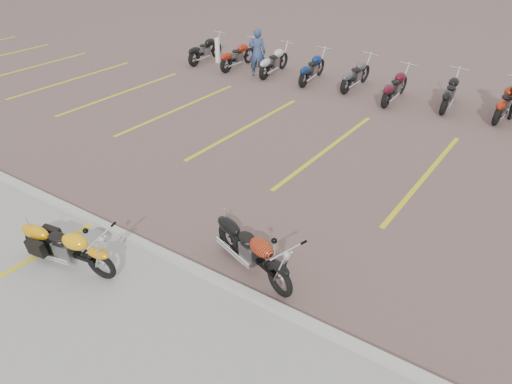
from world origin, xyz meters
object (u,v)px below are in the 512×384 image
person_a (257,52)px  bollard (218,50)px  yellow_cruiser (68,247)px  flame_cruiser (253,251)px

person_a → bollard: 2.48m
yellow_cruiser → person_a: 12.17m
flame_cruiser → bollard: 13.71m
flame_cruiser → person_a: 11.81m
flame_cruiser → bollard: bollard is taller
person_a → bollard: (-2.39, 0.57, -0.39)m
person_a → flame_cruiser: bearing=95.0°
yellow_cruiser → flame_cruiser: bearing=23.7°
yellow_cruiser → person_a: bearing=99.6°
person_a → bollard: person_a is taller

